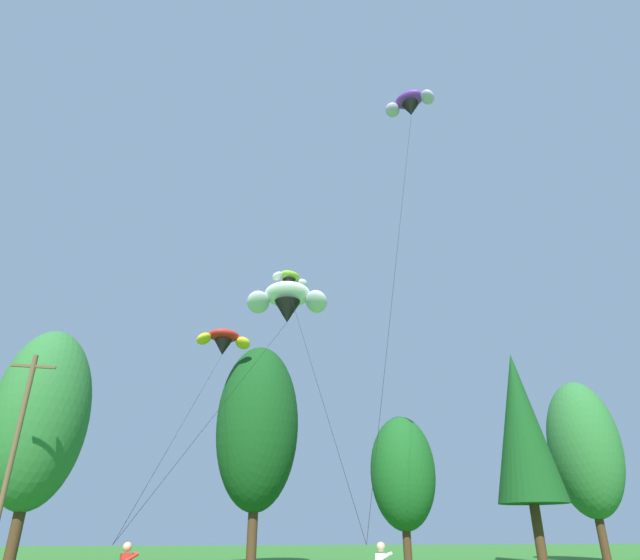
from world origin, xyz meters
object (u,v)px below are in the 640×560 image
object	(u,v)px
parafoil_kite_high_red_yellow	(223,341)
parafoil_kite_far_white	(287,302)
parafoil_kite_mid_lime_white	(290,281)
parafoil_kite_low_purple	(410,104)
utility_pole	(13,452)

from	to	relation	value
parafoil_kite_high_red_yellow	parafoil_kite_far_white	world-z (taller)	parafoil_kite_high_red_yellow
parafoil_kite_mid_lime_white	parafoil_kite_low_purple	bearing A→B (deg)	-21.71
parafoil_kite_high_red_yellow	parafoil_kite_low_purple	bearing A→B (deg)	-60.06
parafoil_kite_mid_lime_white	parafoil_kite_low_purple	distance (m)	12.37
parafoil_kite_low_purple	parafoil_kite_high_red_yellow	bearing A→B (deg)	119.94
parafoil_kite_mid_lime_white	parafoil_kite_far_white	size ratio (longest dim) A/B	1.06
utility_pole	parafoil_kite_low_purple	xyz separation A→B (m)	(18.64, -9.17, 18.10)
parafoil_kite_mid_lime_white	parafoil_kite_low_purple	size ratio (longest dim) A/B	0.53
parafoil_kite_mid_lime_white	parafoil_kite_far_white	bearing A→B (deg)	-131.56
parafoil_kite_high_red_yellow	parafoil_kite_mid_lime_white	distance (m)	12.79
parafoil_kite_far_white	parafoil_kite_high_red_yellow	bearing A→B (deg)	100.66
parafoil_kite_low_purple	parafoil_kite_far_white	bearing A→B (deg)	159.47
parafoil_kite_high_red_yellow	parafoil_kite_mid_lime_white	size ratio (longest dim) A/B	1.81
parafoil_kite_high_red_yellow	utility_pole	bearing A→B (deg)	-149.94
utility_pole	parafoil_kite_low_purple	size ratio (longest dim) A/B	0.46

